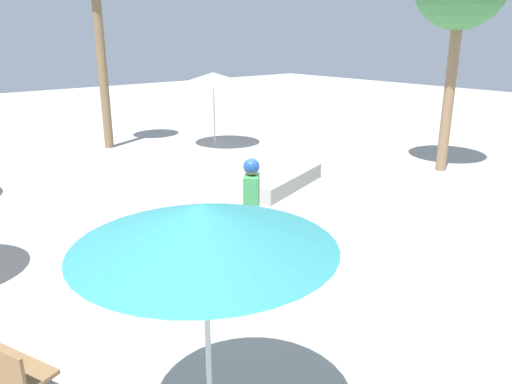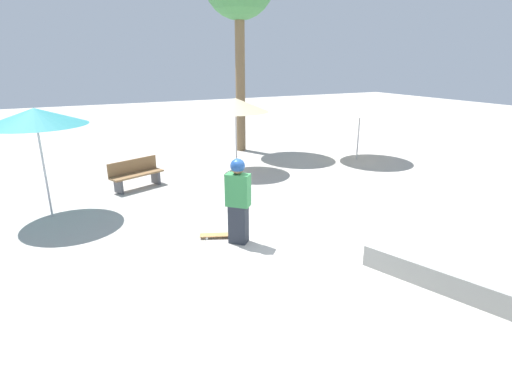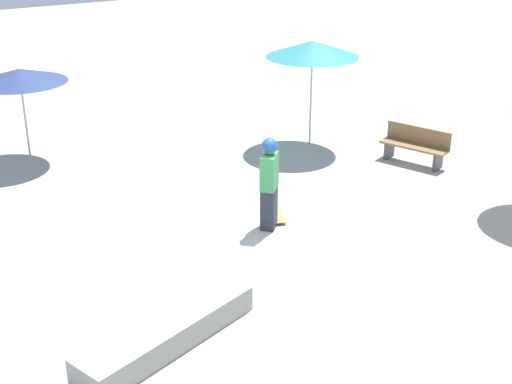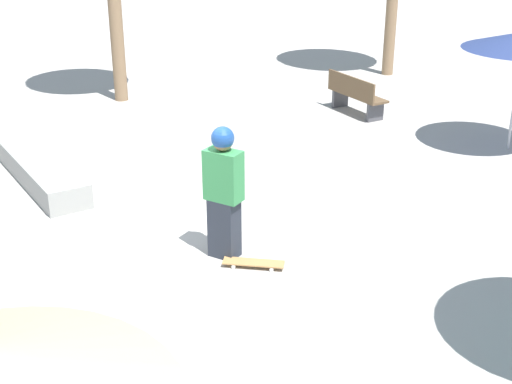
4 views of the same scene
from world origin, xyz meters
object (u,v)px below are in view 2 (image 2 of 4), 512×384
object	(u,v)px
concrete_ledge	(453,277)
shade_umbrella_cream	(361,108)
skateboard	(218,235)
shade_umbrella_teal	(35,117)
bench_far	(136,174)
shade_umbrella_tan	(236,105)
skater_main	(238,198)

from	to	relation	value
concrete_ledge	shade_umbrella_cream	xyz separation A→B (m)	(7.82, -4.57, 1.76)
skateboard	shade_umbrella_teal	size ratio (longest dim) A/B	0.31
bench_far	shade_umbrella_tan	size ratio (longest dim) A/B	0.67
shade_umbrella_cream	skater_main	bearing A→B (deg)	123.15
skateboard	shade_umbrella_cream	size ratio (longest dim) A/B	0.31
shade_umbrella_tan	shade_umbrella_cream	distance (m)	4.81
concrete_ledge	shade_umbrella_tan	size ratio (longest dim) A/B	1.23
concrete_ledge	shade_umbrella_cream	distance (m)	9.23
shade_umbrella_tan	concrete_ledge	bearing A→B (deg)	-178.66
skateboard	shade_umbrella_tan	xyz separation A→B (m)	(4.78, -2.57, 2.17)
skateboard	bench_far	size ratio (longest dim) A/B	0.49
concrete_ledge	bench_far	distance (m)	8.77
skater_main	shade_umbrella_tan	world-z (taller)	shade_umbrella_tan
shade_umbrella_cream	shade_umbrella_teal	bearing A→B (deg)	96.64
skateboard	shade_umbrella_teal	bearing A→B (deg)	-20.90
skateboard	bench_far	world-z (taller)	bench_far
skater_main	bench_far	bearing A→B (deg)	-31.91
bench_far	shade_umbrella_tan	xyz separation A→B (m)	(0.43, -3.45, 1.80)
bench_far	shade_umbrella_tan	world-z (taller)	shade_umbrella_tan
concrete_ledge	shade_umbrella_teal	distance (m)	9.15
concrete_ledge	shade_umbrella_teal	size ratio (longest dim) A/B	1.15
skateboard	bench_far	bearing A→B (deg)	-56.45
skateboard	bench_far	xyz separation A→B (m)	(4.35, 0.88, 0.37)
shade_umbrella_tan	shade_umbrella_cream	size ratio (longest dim) A/B	0.92
bench_far	shade_umbrella_cream	xyz separation A→B (m)	(-0.15, -8.22, 1.53)
bench_far	shade_umbrella_teal	size ratio (longest dim) A/B	0.63
skater_main	concrete_ledge	xyz separation A→B (m)	(-3.22, -2.46, -0.77)
concrete_ledge	bench_far	xyz separation A→B (m)	(7.97, 3.64, 0.23)
bench_far	shade_umbrella_teal	distance (m)	3.35
skateboard	concrete_ledge	size ratio (longest dim) A/B	0.27
skater_main	skateboard	distance (m)	1.04
bench_far	shade_umbrella_teal	xyz separation A→B (m)	(-1.38, 2.31, 1.99)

